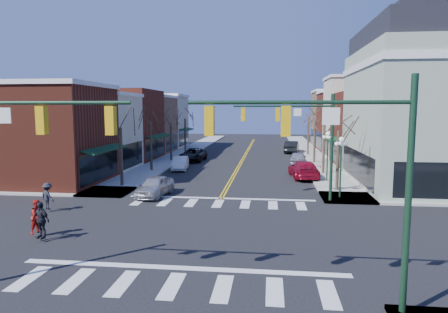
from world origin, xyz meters
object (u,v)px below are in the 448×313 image
(car_right_near, at_px, (304,169))
(pedestrian_dark_b, at_px, (48,196))
(lamppost_corner, at_px, (341,157))
(car_right_mid, at_px, (298,159))
(lamppost_midblock, at_px, (328,148))
(pedestrian_red_b, at_px, (38,217))
(car_left_near, at_px, (155,186))
(victorian_corner, at_px, (436,103))
(car_right_far, at_px, (292,147))
(car_left_mid, at_px, (180,163))
(pedestrian_dark_a, at_px, (41,220))
(car_left_far, at_px, (193,155))

(car_right_near, bearing_deg, pedestrian_dark_b, 34.47)
(lamppost_corner, relative_size, car_right_mid, 0.93)
(lamppost_corner, bearing_deg, lamppost_midblock, 90.00)
(lamppost_midblock, height_order, pedestrian_red_b, lamppost_midblock)
(car_left_near, bearing_deg, victorian_corner, 24.13)
(lamppost_corner, xyz_separation_m, car_right_far, (-1.80, 29.58, -2.11))
(pedestrian_red_b, bearing_deg, car_left_mid, 12.81)
(car_left_mid, relative_size, pedestrian_dark_a, 2.38)
(lamppost_midblock, distance_m, car_left_near, 14.93)
(lamppost_corner, xyz_separation_m, pedestrian_red_b, (-16.02, -10.09, -1.97))
(car_left_far, bearing_deg, pedestrian_dark_a, -91.03)
(car_right_far, height_order, pedestrian_red_b, pedestrian_red_b)
(lamppost_corner, bearing_deg, pedestrian_dark_a, -145.39)
(car_right_far, xyz_separation_m, pedestrian_red_b, (-14.22, -39.67, 0.15))
(lamppost_midblock, xyz_separation_m, pedestrian_dark_a, (-15.50, -17.20, -1.94))
(car_left_mid, relative_size, car_left_far, 0.75)
(car_left_near, height_order, pedestrian_dark_b, pedestrian_dark_b)
(victorian_corner, height_order, car_left_mid, victorian_corner)
(car_left_near, height_order, car_left_mid, car_left_near)
(lamppost_corner, height_order, lamppost_midblock, same)
(pedestrian_red_b, bearing_deg, pedestrian_dark_a, -121.60)
(car_right_mid, height_order, pedestrian_red_b, pedestrian_red_b)
(car_left_near, relative_size, pedestrian_dark_a, 2.41)
(car_right_near, xyz_separation_m, car_right_far, (0.00, 21.25, 0.06))
(lamppost_midblock, bearing_deg, lamppost_corner, -90.00)
(car_left_far, distance_m, pedestrian_red_b, 28.99)
(lamppost_midblock, bearing_deg, pedestrian_red_b, -133.99)
(lamppost_corner, xyz_separation_m, pedestrian_dark_a, (-15.50, -10.70, -1.94))
(victorian_corner, xyz_separation_m, car_left_far, (-22.31, 12.83, -5.88))
(victorian_corner, bearing_deg, pedestrian_red_b, -146.51)
(lamppost_midblock, height_order, car_right_far, lamppost_midblock)
(car_left_near, distance_m, car_left_mid, 12.41)
(car_right_near, bearing_deg, car_left_far, -46.39)
(car_left_far, xyz_separation_m, pedestrian_dark_a, (-1.49, -29.52, 0.25))
(car_right_mid, xyz_separation_m, car_right_far, (0.00, 13.51, 0.06))
(car_left_near, bearing_deg, pedestrian_red_b, -100.29)
(car_right_near, bearing_deg, car_left_near, 32.54)
(lamppost_corner, bearing_deg, pedestrian_red_b, -147.79)
(victorian_corner, bearing_deg, car_left_near, -163.03)
(lamppost_midblock, relative_size, car_right_far, 0.84)
(victorian_corner, height_order, car_left_far, victorian_corner)
(car_right_mid, bearing_deg, pedestrian_dark_a, 66.25)
(victorian_corner, distance_m, pedestrian_red_b, 29.70)
(car_left_near, height_order, car_left_far, car_left_far)
(car_right_far, bearing_deg, car_left_mid, 62.31)
(car_left_mid, bearing_deg, car_right_far, 48.55)
(car_right_mid, bearing_deg, car_left_near, 59.30)
(victorian_corner, xyz_separation_m, lamppost_corner, (-8.30, -6.00, -3.70))
(lamppost_midblock, relative_size, car_left_near, 1.03)
(victorian_corner, bearing_deg, car_right_mid, 135.09)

